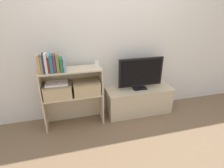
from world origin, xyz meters
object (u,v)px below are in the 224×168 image
object	(u,v)px
storage_basket_right	(87,87)
laptop	(57,83)
book_ivory	(46,63)
book_teal	(51,63)
book_olive	(58,63)
book_skyblue	(64,64)
book_navy	(43,63)
tv	(141,73)
book_mustard	(42,65)
storage_basket_left	(58,90)
tv_stand	(139,100)
book_plum	(55,63)
book_tan	(39,64)
book_crimson	(49,66)
baby_monitor	(97,64)
book_forest	(61,65)

from	to	relation	value
storage_basket_right	laptop	size ratio (longest dim) A/B	1.28
book_ivory	laptop	bearing A→B (deg)	16.68
book_teal	book_ivory	bearing A→B (deg)	180.00
book_olive	book_skyblue	size ratio (longest dim) A/B	1.33
book_navy	book_ivory	distance (m)	0.03
tv	book_skyblue	bearing A→B (deg)	-175.88
book_mustard	storage_basket_left	xyz separation A→B (m)	(0.15, 0.03, -0.39)
tv_stand	book_navy	bearing A→B (deg)	-176.56
book_skyblue	laptop	size ratio (longest dim) A/B	0.60
storage_basket_left	book_navy	bearing A→B (deg)	-167.31
book_plum	storage_basket_left	distance (m)	0.40
book_tan	book_skyblue	bearing A→B (deg)	0.00
book_mustard	book_crimson	world-z (taller)	book_mustard
tv_stand	book_mustard	distance (m)	1.62
book_teal	book_tan	bearing A→B (deg)	180.00
storage_basket_right	book_tan	bearing A→B (deg)	-177.24
book_mustard	baby_monitor	world-z (taller)	book_mustard
tv	book_teal	distance (m)	1.34
book_ivory	storage_basket_right	bearing A→B (deg)	3.22
book_teal	storage_basket_right	xyz separation A→B (m)	(0.44, 0.03, -0.40)
book_skyblue	book_crimson	bearing A→B (deg)	180.00
book_tan	book_teal	xyz separation A→B (m)	(0.15, 0.00, -0.00)
book_teal	book_skyblue	world-z (taller)	book_teal
book_navy	storage_basket_left	bearing A→B (deg)	12.69
book_olive	book_forest	bearing A→B (deg)	0.00
tv_stand	book_ivory	size ratio (longest dim) A/B	4.36
book_mustard	laptop	world-z (taller)	book_mustard
book_teal	storage_basket_right	bearing A→B (deg)	3.71
book_mustard	book_navy	distance (m)	0.03
book_crimson	laptop	world-z (taller)	book_crimson
book_navy	storage_basket_right	xyz separation A→B (m)	(0.53, 0.03, -0.40)
tv_stand	book_skyblue	world-z (taller)	book_skyblue
tv_stand	book_crimson	distance (m)	1.54
book_navy	laptop	bearing A→B (deg)	12.69
book_crimson	book_skyblue	bearing A→B (deg)	0.00
book_ivory	baby_monitor	xyz separation A→B (m)	(0.67, 0.04, -0.08)
book_ivory	storage_basket_left	size ratio (longest dim) A/B	0.65
book_tan	book_crimson	distance (m)	0.12
baby_monitor	book_olive	bearing A→B (deg)	-175.27
book_ivory	baby_monitor	world-z (taller)	book_ivory
book_forest	storage_basket_right	bearing A→B (deg)	5.13
tv_stand	storage_basket_right	size ratio (longest dim) A/B	2.84
book_ivory	storage_basket_right	xyz separation A→B (m)	(0.50, 0.03, -0.40)
tv_stand	book_skyblue	distance (m)	1.37
tv_stand	book_tan	bearing A→B (deg)	-176.69
book_skyblue	book_mustard	bearing A→B (deg)	180.00
book_olive	book_forest	size ratio (longest dim) A/B	1.33
book_ivory	book_forest	size ratio (longest dim) A/B	1.38
book_teal	tv_stand	bearing A→B (deg)	3.69
tv	book_forest	distance (m)	1.21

